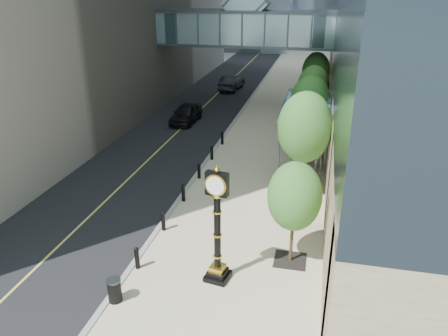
{
  "coord_description": "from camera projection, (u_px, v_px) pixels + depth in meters",
  "views": [
    {
      "loc": [
        4.33,
        -13.3,
        11.25
      ],
      "look_at": [
        0.05,
        5.5,
        3.1
      ],
      "focal_mm": 35.0,
      "sensor_mm": 36.0,
      "label": 1
    }
  ],
  "objects": [
    {
      "name": "car_near",
      "position": [
        186.0,
        113.0,
        38.08
      ],
      "size": [
        2.01,
        4.77,
        1.61
      ],
      "primitive_type": "imported",
      "rotation": [
        0.0,
        0.0,
        -0.02
      ],
      "color": "black",
      "rests_on": "road"
    },
    {
      "name": "street_trees",
      "position": [
        310.0,
        103.0,
        29.62
      ],
      "size": [
        2.94,
        28.44,
        6.05
      ],
      "color": "black",
      "rests_on": "sidewalk"
    },
    {
      "name": "ground",
      "position": [
        192.0,
        293.0,
        17.21
      ],
      "size": [
        320.0,
        320.0,
        0.0
      ],
      "primitive_type": "plane",
      "color": "gray",
      "rests_on": "ground"
    },
    {
      "name": "street_clock",
      "position": [
        217.0,
        233.0,
        17.14
      ],
      "size": [
        1.08,
        1.08,
        4.97
      ],
      "rotation": [
        0.0,
        0.0,
        -0.17
      ],
      "color": "black",
      "rests_on": "sidewalk"
    },
    {
      "name": "sidewalk",
      "position": [
        295.0,
        84.0,
        52.92
      ],
      "size": [
        8.0,
        180.0,
        0.06
      ],
      "primitive_type": "cube",
      "color": "#C0B293",
      "rests_on": "ground"
    },
    {
      "name": "skywalk",
      "position": [
        246.0,
        26.0,
        39.97
      ],
      "size": [
        17.0,
        4.2,
        5.8
      ],
      "color": "slate",
      "rests_on": "ground"
    },
    {
      "name": "car_far",
      "position": [
        232.0,
        82.0,
        49.88
      ],
      "size": [
        2.2,
        5.18,
        1.66
      ],
      "primitive_type": "imported",
      "rotation": [
        0.0,
        0.0,
        3.05
      ],
      "color": "black",
      "rests_on": "road"
    },
    {
      "name": "road",
      "position": [
        230.0,
        81.0,
        54.56
      ],
      "size": [
        8.0,
        180.0,
        0.02
      ],
      "primitive_type": "cube",
      "color": "black",
      "rests_on": "ground"
    },
    {
      "name": "bollard_row",
      "position": [
        192.0,
        182.0,
        25.65
      ],
      "size": [
        0.2,
        16.2,
        0.9
      ],
      "color": "black",
      "rests_on": "sidewalk"
    },
    {
      "name": "trash_bin",
      "position": [
        115.0,
        291.0,
        16.54
      ],
      "size": [
        0.63,
        0.63,
        0.9
      ],
      "primitive_type": "cylinder",
      "rotation": [
        0.0,
        0.0,
        0.24
      ],
      "color": "black",
      "rests_on": "sidewalk"
    },
    {
      "name": "pedestrian",
      "position": [
        319.0,
        154.0,
        28.36
      ],
      "size": [
        0.75,
        0.53,
        1.92
      ],
      "primitive_type": "imported",
      "rotation": [
        0.0,
        0.0,
        3.25
      ],
      "color": "beige",
      "rests_on": "sidewalk"
    },
    {
      "name": "curb",
      "position": [
        262.0,
        83.0,
        53.73
      ],
      "size": [
        0.25,
        180.0,
        0.07
      ],
      "primitive_type": "cube",
      "color": "gray",
      "rests_on": "ground"
    },
    {
      "name": "entrance_canopy",
      "position": [
        307.0,
        105.0,
        27.44
      ],
      "size": [
        3.0,
        8.0,
        4.38
      ],
      "color": "#383F44",
      "rests_on": "ground"
    }
  ]
}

